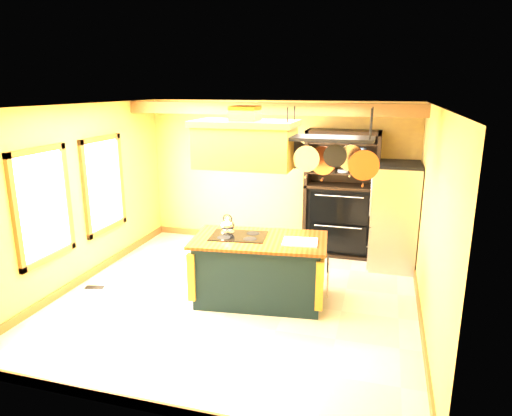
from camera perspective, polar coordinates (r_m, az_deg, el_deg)
The scene contains 15 objects.
floor at distance 6.69m, azimuth -2.30°, elevation -11.14°, with size 5.00×5.00×0.00m, color beige.
ceiling at distance 6.02m, azimuth -2.58°, elevation 12.63°, with size 5.00×5.00×0.00m, color white.
wall_back at distance 8.57m, azimuth 2.81°, elevation 4.23°, with size 5.00×0.02×2.70m, color #C49247.
wall_front at distance 4.05m, azimuth -13.69°, elevation -8.65°, with size 5.00×0.02×2.70m, color #C49247.
wall_left at distance 7.38m, azimuth -21.22°, elevation 1.46°, with size 0.02×5.00×2.70m, color #C49247.
wall_right at distance 5.95m, azimuth 21.08°, elevation -1.59°, with size 0.02×5.00×2.70m, color #C49247.
ceiling_beam at distance 7.65m, azimuth 1.54°, elevation 12.31°, with size 5.00×0.15×0.20m, color brown.
window_near at distance 6.74m, azimuth -25.04°, elevation 0.30°, with size 0.06×1.06×1.56m.
window_far at distance 7.82m, azimuth -18.44°, elevation 2.80°, with size 0.06×1.06×1.56m.
kitchen_island at distance 6.44m, azimuth 0.44°, elevation -7.63°, with size 1.94×1.22×1.11m.
range_hood at distance 6.04m, azimuth -1.36°, elevation 8.22°, with size 1.35×0.76×0.80m.
pot_rack at distance 5.82m, azimuth 9.28°, elevation 7.36°, with size 1.21×0.55×0.87m.
refrigerator at distance 7.90m, azimuth 16.83°, elevation -1.21°, with size 0.74×0.88×1.71m.
hutch at distance 8.26m, azimuth 10.52°, elevation 0.13°, with size 1.26×0.57×2.23m.
floor_register at distance 7.41m, azimuth -19.51°, elevation -9.32°, with size 0.28×0.12×0.01m, color black.
Camera 1 is at (1.90, -5.71, 2.94)m, focal length 32.00 mm.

